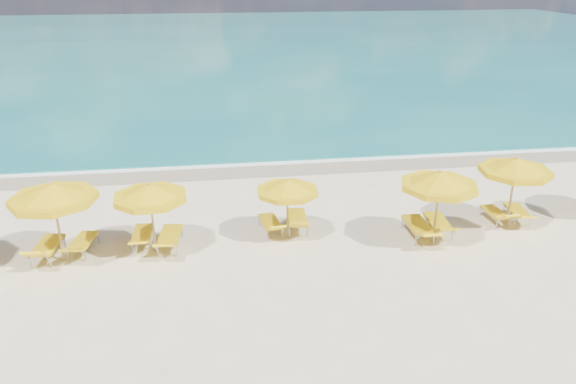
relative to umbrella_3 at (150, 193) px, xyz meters
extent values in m
plane|color=beige|center=(4.44, -0.14, -1.99)|extent=(120.00, 120.00, 0.00)
cube|color=#126561|center=(4.44, 47.86, -1.99)|extent=(120.00, 80.00, 0.30)
cube|color=tan|center=(4.44, 7.26, -1.99)|extent=(120.00, 2.60, 0.01)
cube|color=white|center=(4.44, 8.06, -1.99)|extent=(120.00, 1.20, 0.03)
cube|color=white|center=(-1.56, 16.86, -1.99)|extent=(14.00, 0.36, 0.05)
cube|color=white|center=(12.44, 23.86, -1.99)|extent=(18.00, 0.30, 0.05)
cylinder|color=tan|center=(-2.73, -0.22, -0.75)|extent=(0.08, 0.08, 2.48)
cone|color=yellow|center=(-2.73, -0.22, 0.30)|extent=(2.97, 2.97, 0.50)
cylinder|color=yellow|center=(-2.73, -0.22, 0.06)|extent=(2.99, 2.99, 0.20)
sphere|color=tan|center=(-2.73, -0.22, 0.55)|extent=(0.11, 0.11, 0.11)
cylinder|color=tan|center=(0.00, 0.00, -0.87)|extent=(0.07, 0.07, 2.23)
cone|color=yellow|center=(0.00, 0.00, 0.07)|extent=(2.87, 2.87, 0.45)
cylinder|color=yellow|center=(0.00, 0.00, -0.15)|extent=(2.89, 2.89, 0.18)
sphere|color=tan|center=(0.00, 0.00, 0.29)|extent=(0.10, 0.10, 0.10)
cylinder|color=tan|center=(4.27, 0.36, -0.99)|extent=(0.06, 0.06, 1.99)
cone|color=yellow|center=(4.27, 0.36, -0.15)|extent=(2.69, 2.69, 0.40)
cylinder|color=yellow|center=(4.27, 0.36, -0.35)|extent=(2.72, 2.72, 0.16)
sphere|color=tan|center=(4.27, 0.36, 0.05)|extent=(0.09, 0.09, 0.09)
cylinder|color=tan|center=(8.93, -0.65, -0.79)|extent=(0.07, 0.07, 2.39)
cone|color=yellow|center=(8.93, -0.65, 0.21)|extent=(2.59, 2.59, 0.48)
cylinder|color=yellow|center=(8.93, -0.65, -0.02)|extent=(2.61, 2.61, 0.19)
sphere|color=tan|center=(8.93, -0.65, 0.46)|extent=(0.11, 0.11, 0.11)
cylinder|color=tan|center=(12.02, 0.30, -0.81)|extent=(0.07, 0.07, 2.36)
cone|color=yellow|center=(12.02, 0.30, 0.18)|extent=(2.95, 2.95, 0.47)
cylinder|color=yellow|center=(12.02, 0.30, -0.05)|extent=(2.97, 2.97, 0.19)
sphere|color=tan|center=(12.02, 0.30, 0.42)|extent=(0.10, 0.10, 0.10)
cube|color=yellow|center=(-3.22, 0.09, -1.58)|extent=(0.77, 1.47, 0.09)
cube|color=yellow|center=(-3.32, -0.88, -1.38)|extent=(0.69, 0.65, 0.46)
cube|color=yellow|center=(-2.22, 0.32, -1.62)|extent=(0.79, 1.35, 0.08)
cube|color=yellow|center=(-2.39, -0.57, -1.49)|extent=(0.66, 0.67, 0.33)
cube|color=yellow|center=(-0.43, 0.60, -1.62)|extent=(0.59, 1.29, 0.08)
cube|color=yellow|center=(-0.44, -0.32, -1.49)|extent=(0.58, 0.60, 0.31)
cube|color=yellow|center=(0.47, 0.27, -1.58)|extent=(0.77, 1.47, 0.09)
cube|color=yellow|center=(0.37, -0.73, -1.44)|extent=(0.69, 0.70, 0.36)
cube|color=yellow|center=(3.75, 0.88, -1.63)|extent=(0.71, 1.31, 0.08)
cube|color=yellow|center=(3.86, 0.02, -1.47)|extent=(0.62, 0.61, 0.38)
cube|color=yellow|center=(4.67, 0.97, -1.58)|extent=(0.76, 1.47, 0.09)
cube|color=yellow|center=(4.59, 0.00, -1.38)|extent=(0.68, 0.64, 0.46)
cube|color=yellow|center=(8.56, -0.15, -1.57)|extent=(0.65, 1.45, 0.09)
cube|color=yellow|center=(8.55, -1.19, -1.44)|extent=(0.65, 0.67, 0.34)
cube|color=yellow|center=(9.32, 0.01, -1.58)|extent=(0.76, 1.46, 0.09)
cube|color=yellow|center=(9.22, -0.98, -1.42)|extent=(0.68, 0.68, 0.40)
cube|color=yellow|center=(11.66, 0.57, -1.65)|extent=(0.60, 1.20, 0.07)
cube|color=yellow|center=(11.72, -0.23, -1.48)|extent=(0.55, 0.52, 0.38)
cube|color=yellow|center=(12.50, 0.58, -1.63)|extent=(0.73, 1.29, 0.08)
cube|color=yellow|center=(12.36, -0.28, -1.51)|extent=(0.63, 0.63, 0.31)
camera|label=1|loc=(1.90, -16.14, 6.49)|focal=35.00mm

